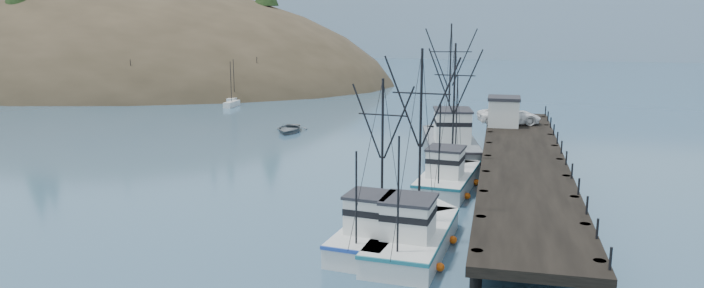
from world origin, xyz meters
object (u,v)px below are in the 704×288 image
(trawler_near, at_px, (414,234))
(pickup_truck, at_px, (509,115))
(motorboat, at_px, (289,132))
(trawler_mid, at_px, (377,231))
(pier, at_px, (523,161))
(work_vessel, at_px, (449,144))
(trawler_far, at_px, (449,177))
(pier_shed, at_px, (504,111))

(trawler_near, bearing_deg, pickup_truck, 80.36)
(motorboat, bearing_deg, trawler_mid, -69.28)
(pier, relative_size, work_vessel, 3.10)
(pier, height_order, trawler_far, trawler_far)
(trawler_far, bearing_deg, pier, 25.88)
(trawler_mid, relative_size, pier_shed, 2.95)
(pier_shed, bearing_deg, trawler_mid, -102.95)
(pier, bearing_deg, pier_shed, 96.33)
(trawler_mid, bearing_deg, trawler_far, 77.33)
(trawler_near, bearing_deg, motorboat, 119.76)
(trawler_mid, height_order, trawler_far, trawler_far)
(pickup_truck, relative_size, motorboat, 1.21)
(pier, height_order, trawler_near, trawler_near)
(pier, relative_size, pier_shed, 13.75)
(work_vessel, distance_m, motorboat, 19.72)
(pier, distance_m, trawler_mid, 17.32)
(trawler_far, distance_m, motorboat, 26.24)
(trawler_near, height_order, pickup_truck, trawler_near)
(trawler_mid, distance_m, pier_shed, 29.67)
(trawler_far, relative_size, pier_shed, 3.37)
(trawler_mid, bearing_deg, motorboat, 116.85)
(trawler_near, height_order, pier_shed, trawler_near)
(trawler_near, bearing_deg, pier_shed, 81.03)
(trawler_far, height_order, motorboat, trawler_far)
(work_vessel, height_order, motorboat, work_vessel)
(trawler_mid, distance_m, work_vessel, 22.94)
(pier_shed, xyz_separation_m, pickup_truck, (0.55, 1.17, -0.59))
(trawler_far, bearing_deg, trawler_near, -93.55)
(trawler_mid, height_order, work_vessel, work_vessel)
(pier, relative_size, trawler_mid, 4.67)
(pier, xyz_separation_m, trawler_far, (-5.26, -2.55, -0.87))
(motorboat, bearing_deg, work_vessel, -31.15)
(pier_shed, relative_size, motorboat, 0.65)
(motorboat, bearing_deg, pier, -39.76)
(pickup_truck, bearing_deg, motorboat, 72.50)
(work_vessel, bearing_deg, pier, -51.30)
(pickup_truck, bearing_deg, work_vessel, 129.86)
(pickup_truck, bearing_deg, trawler_mid, 152.04)
(pier, bearing_deg, motorboat, 146.37)
(trawler_far, distance_m, pier_shed, 16.72)
(trawler_near, xyz_separation_m, trawler_mid, (-2.07, 0.04, -0.00))
(work_vessel, distance_m, pier_shed, 7.82)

